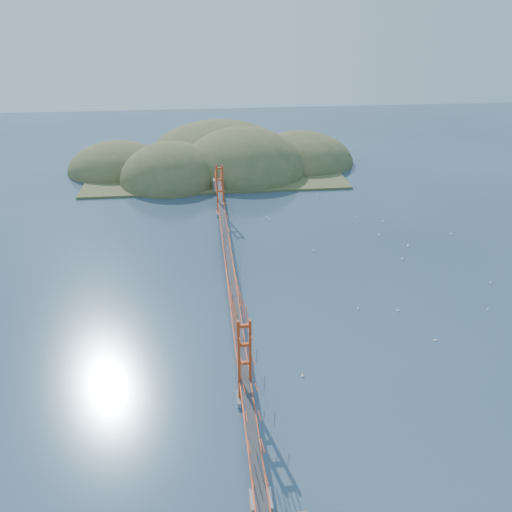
{
  "coord_description": "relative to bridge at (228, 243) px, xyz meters",
  "views": [
    {
      "loc": [
        -3.81,
        -75.94,
        43.1
      ],
      "look_at": [
        4.69,
        0.0,
        4.35
      ],
      "focal_mm": 35.0,
      "sensor_mm": 36.0,
      "label": 1
    }
  ],
  "objects": [
    {
      "name": "far_headlands",
      "position": [
        2.21,
        68.33,
        -7.01
      ],
      "size": [
        84.0,
        58.0,
        25.0
      ],
      "color": "olive",
      "rests_on": "ground"
    },
    {
      "name": "sailboat_11",
      "position": [
        47.33,
        13.8,
        -6.86
      ],
      "size": [
        0.58,
        0.58,
        0.65
      ],
      "color": "white",
      "rests_on": "ground"
    },
    {
      "name": "sailboat_5",
      "position": [
        44.78,
        -6.4,
        -6.87
      ],
      "size": [
        0.46,
        0.5,
        0.57
      ],
      "color": "white",
      "rests_on": "ground"
    },
    {
      "name": "sailboat_7",
      "position": [
        30.41,
        24.94,
        -6.87
      ],
      "size": [
        0.52,
        0.44,
        0.59
      ],
      "color": "white",
      "rests_on": "ground"
    },
    {
      "name": "bridge",
      "position": [
        0.0,
        0.0,
        0.0
      ],
      "size": [
        2.2,
        94.4,
        12.0
      ],
      "color": "gray",
      "rests_on": "ground"
    },
    {
      "name": "ground",
      "position": [
        0.0,
        -0.18,
        -7.01
      ],
      "size": [
        320.0,
        320.0,
        0.0
      ],
      "primitive_type": "plane",
      "color": "#2A4054",
      "rests_on": "ground"
    },
    {
      "name": "sailboat_13",
      "position": [
        39.85,
        -14.34,
        -6.88
      ],
      "size": [
        0.5,
        0.5,
        0.55
      ],
      "color": "white",
      "rests_on": "ground"
    },
    {
      "name": "sailboat_12",
      "position": [
        10.61,
        26.23,
        -6.86
      ],
      "size": [
        0.6,
        0.57,
        0.67
      ],
      "color": "white",
      "rests_on": "ground"
    },
    {
      "name": "sailboat_4",
      "position": [
        36.21,
        9.33,
        -6.85
      ],
      "size": [
        0.56,
        0.63,
        0.72
      ],
      "color": "white",
      "rests_on": "ground"
    },
    {
      "name": "sailboat_2",
      "position": [
        28.18,
        -21.15,
        -6.86
      ],
      "size": [
        0.55,
        0.47,
        0.63
      ],
      "color": "white",
      "rests_on": "ground"
    },
    {
      "name": "sailboat_10",
      "position": [
        7.81,
        -26.51,
        -6.87
      ],
      "size": [
        0.42,
        0.53,
        0.62
      ],
      "color": "white",
      "rests_on": "ground"
    },
    {
      "name": "sailboat_15",
      "position": [
        24.81,
        40.35,
        -6.87
      ],
      "size": [
        0.44,
        0.5,
        0.57
      ],
      "color": "white",
      "rests_on": "ground"
    },
    {
      "name": "sailboat_3",
      "position": [
        10.19,
        27.11,
        -6.86
      ],
      "size": [
        0.64,
        0.64,
        0.68
      ],
      "color": "white",
      "rests_on": "ground"
    },
    {
      "name": "sailboat_6",
      "position": [
        25.73,
        -13.06,
        -6.86
      ],
      "size": [
        0.61,
        0.61,
        0.66
      ],
      "color": "white",
      "rests_on": "ground"
    },
    {
      "name": "sailboat_1",
      "position": [
        32.98,
        3.92,
        -6.85
      ],
      "size": [
        0.69,
        0.69,
        0.72
      ],
      "color": "white",
      "rests_on": "ground"
    },
    {
      "name": "sailboat_0",
      "position": [
        19.61,
        -11.84,
        -6.87
      ],
      "size": [
        0.46,
        0.51,
        0.58
      ],
      "color": "white",
      "rests_on": "ground"
    },
    {
      "name": "sailboat_16",
      "position": [
        17.17,
        9.46,
        -6.88
      ],
      "size": [
        0.49,
        0.49,
        0.55
      ],
      "color": "white",
      "rests_on": "ground"
    },
    {
      "name": "sailboat_8",
      "position": [
        32.11,
        14.98,
        -6.86
      ],
      "size": [
        0.61,
        0.61,
        0.64
      ],
      "color": "white",
      "rests_on": "ground"
    },
    {
      "name": "sailboat_17",
      "position": [
        35.41,
        21.95,
        -6.86
      ],
      "size": [
        0.57,
        0.55,
        0.64
      ],
      "color": "white",
      "rests_on": "ground"
    }
  ]
}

